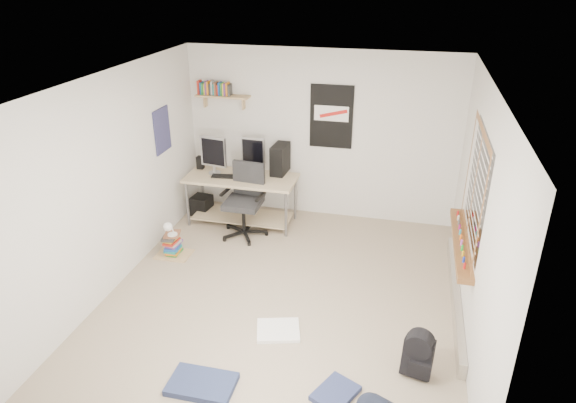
% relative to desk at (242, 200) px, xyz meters
% --- Properties ---
extents(floor, '(4.00, 4.50, 0.01)m').
position_rel_desk_xyz_m(floor, '(1.05, -1.66, -0.37)').
color(floor, gray).
rests_on(floor, ground).
extents(ceiling, '(4.00, 4.50, 0.01)m').
position_rel_desk_xyz_m(ceiling, '(1.05, -1.66, 2.14)').
color(ceiling, white).
rests_on(ceiling, ground).
extents(back_wall, '(4.00, 0.01, 2.50)m').
position_rel_desk_xyz_m(back_wall, '(1.05, 0.59, 0.89)').
color(back_wall, silver).
rests_on(back_wall, ground).
extents(left_wall, '(0.01, 4.50, 2.50)m').
position_rel_desk_xyz_m(left_wall, '(-0.95, -1.66, 0.89)').
color(left_wall, silver).
rests_on(left_wall, ground).
extents(right_wall, '(0.01, 4.50, 2.50)m').
position_rel_desk_xyz_m(right_wall, '(3.06, -1.66, 0.89)').
color(right_wall, silver).
rests_on(right_wall, ground).
extents(desk, '(1.75, 1.31, 0.73)m').
position_rel_desk_xyz_m(desk, '(0.00, 0.00, 0.00)').
color(desk, tan).
rests_on(desk, floor).
extents(monitor_left, '(0.41, 0.17, 0.44)m').
position_rel_desk_xyz_m(monitor_left, '(-0.42, 0.03, 0.59)').
color(monitor_left, '#A3A3A8').
rests_on(monitor_left, desk).
extents(monitor_right, '(0.36, 0.11, 0.39)m').
position_rel_desk_xyz_m(monitor_right, '(0.10, 0.29, 0.56)').
color(monitor_right, '#A5A5AA').
rests_on(monitor_right, desk).
extents(pc_tower, '(0.22, 0.42, 0.43)m').
position_rel_desk_xyz_m(pc_tower, '(0.51, 0.29, 0.58)').
color(pc_tower, black).
rests_on(pc_tower, desk).
extents(keyboard, '(0.41, 0.19, 0.02)m').
position_rel_desk_xyz_m(keyboard, '(-0.22, -0.06, 0.38)').
color(keyboard, black).
rests_on(keyboard, desk).
extents(speaker_left, '(0.10, 0.10, 0.19)m').
position_rel_desk_xyz_m(speaker_left, '(-0.70, 0.17, 0.46)').
color(speaker_left, black).
rests_on(speaker_left, desk).
extents(speaker_right, '(0.10, 0.10, 0.16)m').
position_rel_desk_xyz_m(speaker_right, '(0.12, 0.04, 0.45)').
color(speaker_right, black).
rests_on(speaker_right, desk).
extents(office_chair, '(0.75, 0.75, 1.05)m').
position_rel_desk_xyz_m(office_chair, '(0.15, -0.39, 0.12)').
color(office_chair, '#232426').
rests_on(office_chair, floor).
extents(wall_shelf, '(0.80, 0.22, 0.24)m').
position_rel_desk_xyz_m(wall_shelf, '(-0.40, 0.48, 1.42)').
color(wall_shelf, tan).
rests_on(wall_shelf, back_wall).
extents(poster_back_wall, '(0.62, 0.03, 0.92)m').
position_rel_desk_xyz_m(poster_back_wall, '(1.20, 0.57, 1.19)').
color(poster_back_wall, black).
rests_on(poster_back_wall, back_wall).
extents(poster_left_wall, '(0.02, 0.42, 0.60)m').
position_rel_desk_xyz_m(poster_left_wall, '(-0.93, -0.46, 1.14)').
color(poster_left_wall, navy).
rests_on(poster_left_wall, left_wall).
extents(window, '(0.10, 1.50, 1.26)m').
position_rel_desk_xyz_m(window, '(3.00, -1.36, 1.08)').
color(window, brown).
rests_on(window, right_wall).
extents(baseboard_heater, '(0.08, 2.50, 0.18)m').
position_rel_desk_xyz_m(baseboard_heater, '(3.01, -1.36, -0.28)').
color(baseboard_heater, '#B7B2A8').
rests_on(baseboard_heater, floor).
extents(backpack, '(0.31, 0.27, 0.36)m').
position_rel_desk_xyz_m(backpack, '(2.59, -2.62, -0.16)').
color(backpack, black).
rests_on(backpack, floor).
extents(tshirt, '(0.53, 0.48, 0.04)m').
position_rel_desk_xyz_m(tshirt, '(1.17, -2.35, -0.34)').
color(tshirt, white).
rests_on(tshirt, floor).
extents(jeans_a, '(0.61, 0.39, 0.07)m').
position_rel_desk_xyz_m(jeans_a, '(0.68, -3.26, -0.33)').
color(jeans_a, navy).
rests_on(jeans_a, floor).
extents(jeans_b, '(0.45, 0.50, 0.05)m').
position_rel_desk_xyz_m(jeans_b, '(1.89, -3.07, -0.34)').
color(jeans_b, navy).
rests_on(jeans_b, floor).
extents(book_stack, '(0.50, 0.44, 0.29)m').
position_rel_desk_xyz_m(book_stack, '(-0.59, -1.14, -0.22)').
color(book_stack, brown).
rests_on(book_stack, floor).
extents(desk_lamp, '(0.19, 0.25, 0.21)m').
position_rel_desk_xyz_m(desk_lamp, '(-0.57, -1.16, 0.02)').
color(desk_lamp, silver).
rests_on(desk_lamp, book_stack).
extents(subwoofer, '(0.31, 0.31, 0.31)m').
position_rel_desk_xyz_m(subwoofer, '(-0.70, 0.11, -0.22)').
color(subwoofer, black).
rests_on(subwoofer, floor).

